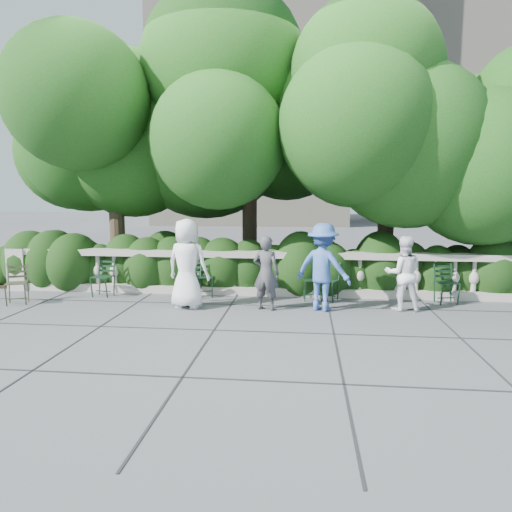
# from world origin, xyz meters

# --- Properties ---
(ground) EXTENTS (90.00, 90.00, 0.00)m
(ground) POSITION_xyz_m (0.00, 0.00, 0.00)
(ground) COLOR #4B4C52
(ground) RESTS_ON ground
(balustrade) EXTENTS (12.00, 0.44, 1.00)m
(balustrade) POSITION_xyz_m (0.00, 1.80, 0.49)
(balustrade) COLOR #9E998E
(balustrade) RESTS_ON ground
(shrub_hedge) EXTENTS (15.00, 2.60, 1.70)m
(shrub_hedge) POSITION_xyz_m (0.00, 3.00, 0.00)
(shrub_hedge) COLOR black
(shrub_hedge) RESTS_ON ground
(tree_canopy) EXTENTS (15.04, 6.52, 6.78)m
(tree_canopy) POSITION_xyz_m (0.69, 3.19, 3.96)
(tree_canopy) COLOR #3F3023
(tree_canopy) RESTS_ON ground
(chair_a) EXTENTS (0.49, 0.52, 0.84)m
(chair_a) POSITION_xyz_m (-3.49, 1.11, 0.00)
(chair_a) COLOR black
(chair_a) RESTS_ON ground
(chair_b) EXTENTS (0.53, 0.56, 0.84)m
(chair_b) POSITION_xyz_m (-1.19, 1.35, 0.00)
(chair_b) COLOR black
(chair_b) RESTS_ON ground
(chair_c) EXTENTS (0.56, 0.58, 0.84)m
(chair_c) POSITION_xyz_m (-1.55, 1.21, 0.00)
(chair_c) COLOR black
(chair_c) RESTS_ON ground
(chair_d) EXTENTS (0.48, 0.51, 0.84)m
(chair_d) POSITION_xyz_m (1.20, 1.25, 0.00)
(chair_d) COLOR black
(chair_d) RESTS_ON ground
(chair_e) EXTENTS (0.60, 0.62, 0.84)m
(chair_e) POSITION_xyz_m (1.44, 1.23, 0.00)
(chair_e) COLOR black
(chair_e) RESTS_ON ground
(chair_f) EXTENTS (0.52, 0.55, 0.84)m
(chair_f) POSITION_xyz_m (3.99, 1.24, 0.00)
(chair_f) COLOR black
(chair_f) RESTS_ON ground
(chair_weathered) EXTENTS (0.59, 0.61, 0.84)m
(chair_weathered) POSITION_xyz_m (-4.87, 0.23, 0.00)
(chair_weathered) COLOR black
(chair_weathered) RESTS_ON ground
(person_businessman) EXTENTS (0.99, 0.77, 1.80)m
(person_businessman) POSITION_xyz_m (-1.32, 0.47, 0.90)
(person_businessman) COLOR white
(person_businessman) RESTS_ON ground
(person_woman_grey) EXTENTS (0.61, 0.48, 1.47)m
(person_woman_grey) POSITION_xyz_m (0.26, 0.48, 0.74)
(person_woman_grey) COLOR #3D3D41
(person_woman_grey) RESTS_ON ground
(person_casual_man) EXTENTS (0.73, 0.57, 1.47)m
(person_casual_man) POSITION_xyz_m (2.93, 0.73, 0.73)
(person_casual_man) COLOR white
(person_casual_man) RESTS_ON ground
(person_older_blue) EXTENTS (1.28, 1.05, 1.72)m
(person_older_blue) POSITION_xyz_m (1.36, 0.56, 0.86)
(person_older_blue) COLOR #395DAB
(person_older_blue) RESTS_ON ground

